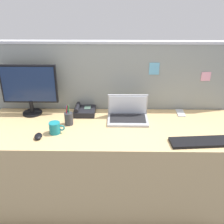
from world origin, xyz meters
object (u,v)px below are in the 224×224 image
Objects in this scene: desktop_monitor at (29,87)px; pen_cup at (69,118)px; laptop at (128,114)px; desk_phone at (84,111)px; keyboard_main at (200,142)px; coffee_mug at (55,128)px; computer_mouse_left_hand at (38,136)px; cell_phone_silver_slab at (181,113)px.

pen_cup is (0.38, -0.21, -0.21)m from desktop_monitor.
laptop is 1.84× the size of desk_phone.
pen_cup is at bearing 159.59° from keyboard_main.
coffee_mug reaches higher than keyboard_main.
keyboard_main is at bearing -8.34° from computer_mouse_left_hand.
computer_mouse_left_hand is 0.15m from coffee_mug.
computer_mouse_left_hand is 1.31m from cell_phone_silver_slab.
desktop_monitor is 1.54m from keyboard_main.
desk_phone is (-0.40, 0.10, -0.02)m from laptop.
desk_phone is 1.07m from keyboard_main.
pen_cup is (-1.05, 0.29, 0.05)m from keyboard_main.
desktop_monitor is at bearing 179.39° from desk_phone.
keyboard_main is (0.54, -0.40, -0.04)m from laptop.
computer_mouse_left_hand is at bearing -69.34° from desktop_monitor.
desktop_monitor reaches higher than coffee_mug.
laptop is 0.42m from desk_phone.
desktop_monitor is 0.54m from desk_phone.
desk_phone is at bearing 147.13° from keyboard_main.
desktop_monitor is 1.42m from cell_phone_silver_slab.
desktop_monitor reaches higher than pen_cup.
desk_phone reaches higher than keyboard_main.
coffee_mug is at bearing -120.45° from pen_cup.
laptop is at bearing 138.69° from keyboard_main.
coffee_mug is (-1.14, 0.14, 0.04)m from keyboard_main.
pen_cup is (-0.11, -0.21, 0.03)m from desk_phone.
desk_phone is 0.54m from computer_mouse_left_hand.
pen_cup is at bearing -165.94° from cell_phone_silver_slab.
laptop is (0.89, -0.11, -0.21)m from desktop_monitor.
cell_phone_silver_slab is at bearing 19.15° from coffee_mug.
laptop is at bearing -164.84° from cell_phone_silver_slab.
cell_phone_silver_slab is at bearing 12.88° from pen_cup.
keyboard_main is 2.51× the size of pen_cup.
computer_mouse_left_hand is (-1.26, 0.06, 0.01)m from keyboard_main.
desktop_monitor reaches higher than cell_phone_silver_slab.
desktop_monitor is at bearing 128.21° from coffee_mug.
computer_mouse_left_hand reaches higher than keyboard_main.
coffee_mug is (-1.10, -0.38, 0.04)m from cell_phone_silver_slab.
laptop is 2.78× the size of coffee_mug.
laptop is 0.52m from pen_cup.
desk_phone is 1.27× the size of cell_phone_silver_slab.
laptop reaches higher than cell_phone_silver_slab.
desktop_monitor reaches higher than keyboard_main.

